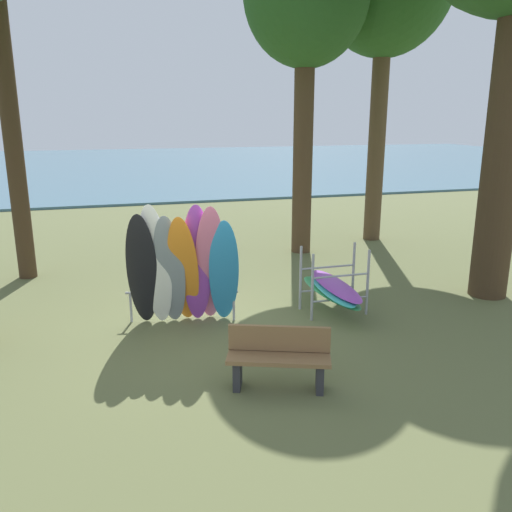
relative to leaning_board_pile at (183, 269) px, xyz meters
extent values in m
plane|color=#60663D|center=(0.21, -0.49, -1.06)|extent=(80.00, 80.00, 0.00)
cube|color=#477084|center=(0.21, 31.35, -1.01)|extent=(80.00, 36.00, 0.10)
cylinder|color=#42301E|center=(6.31, -0.01, 2.25)|extent=(0.75, 0.75, 6.63)
cylinder|color=#42301E|center=(-3.04, 3.96, 2.42)|extent=(0.39, 0.39, 6.97)
cylinder|color=brown|center=(6.43, 5.28, 1.99)|extent=(0.49, 0.49, 6.10)
cylinder|color=#4C3823|center=(3.85, 4.45, 1.71)|extent=(0.51, 0.51, 5.54)
ellipsoid|color=black|center=(-0.69, 0.11, -0.01)|extent=(0.63, 0.82, 2.11)
ellipsoid|color=white|center=(-0.46, 0.07, 0.07)|extent=(0.71, 0.81, 2.26)
ellipsoid|color=gray|center=(-0.23, 0.03, -0.03)|extent=(0.70, 0.84, 2.07)
ellipsoid|color=orange|center=(0.00, 0.00, -0.03)|extent=(0.73, 0.98, 2.06)
ellipsoid|color=purple|center=(0.23, -0.04, 0.06)|extent=(0.62, 0.84, 2.25)
ellipsoid|color=pink|center=(0.46, -0.08, 0.05)|extent=(0.65, 1.00, 2.23)
ellipsoid|color=#2D8ED1|center=(0.69, -0.12, -0.07)|extent=(0.65, 0.82, 1.98)
cylinder|color=#9EA0A5|center=(-0.90, 0.49, -0.79)|extent=(0.04, 0.04, 0.55)
cylinder|color=#9EA0A5|center=(0.90, 0.07, -0.79)|extent=(0.04, 0.04, 0.55)
cylinder|color=#9EA0A5|center=(0.00, 0.28, -0.51)|extent=(1.97, 0.50, 0.04)
cylinder|color=#9EA0A5|center=(2.26, -0.33, -0.44)|extent=(0.05, 0.05, 1.25)
cylinder|color=#9EA0A5|center=(3.36, -0.33, -0.44)|extent=(0.05, 0.05, 1.25)
cylinder|color=#9EA0A5|center=(2.26, 0.27, -0.44)|extent=(0.05, 0.05, 1.25)
cylinder|color=#9EA0A5|center=(3.36, 0.27, -0.44)|extent=(0.05, 0.05, 1.25)
cylinder|color=#9EA0A5|center=(2.81, -0.33, -0.71)|extent=(1.10, 0.04, 0.04)
cylinder|color=#9EA0A5|center=(2.81, -0.33, -0.26)|extent=(1.10, 0.04, 0.04)
cylinder|color=#9EA0A5|center=(2.81, 0.27, -0.71)|extent=(1.10, 0.04, 0.04)
cylinder|color=#9EA0A5|center=(2.81, 0.27, -0.26)|extent=(1.10, 0.04, 0.04)
ellipsoid|color=#339E56|center=(2.75, -0.03, -0.67)|extent=(0.64, 2.13, 0.06)
ellipsoid|color=#38B2AD|center=(2.78, -0.03, -0.61)|extent=(0.65, 2.13, 0.06)
ellipsoid|color=purple|center=(2.85, -0.03, -0.55)|extent=(0.55, 2.11, 0.06)
cube|color=#2D2D33|center=(0.37, -2.35, -0.85)|extent=(0.21, 0.33, 0.42)
cube|color=#2D2D33|center=(1.42, -2.74, -0.85)|extent=(0.21, 0.33, 0.42)
cube|color=olive|center=(0.89, -2.54, -0.61)|extent=(1.45, 0.86, 0.06)
cube|color=olive|center=(0.96, -2.38, -0.39)|extent=(1.33, 0.55, 0.36)
camera|label=1|loc=(-1.20, -8.76, 2.58)|focal=37.24mm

